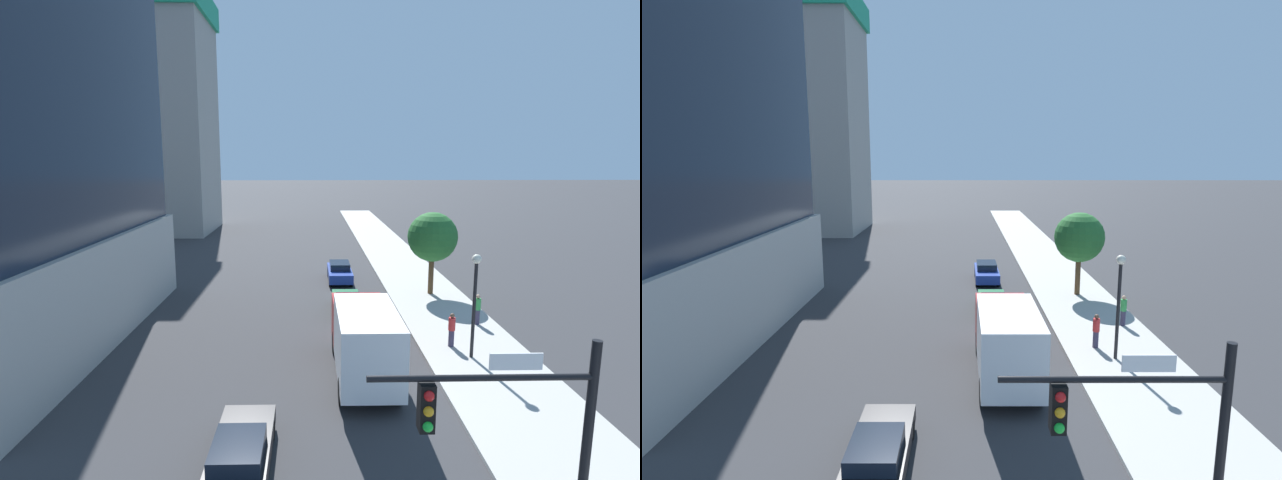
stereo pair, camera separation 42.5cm
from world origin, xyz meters
TOP-DOWN VIEW (x-y plane):
  - sidewalk at (8.07, 20.00)m, footprint 5.24×120.00m
  - construction_building at (-19.54, 57.65)m, footprint 14.66×22.56m
  - traffic_light_pole at (4.26, 4.53)m, footprint 4.82×0.48m
  - street_lamp at (7.63, 16.56)m, footprint 0.44×0.44m
  - street_tree at (8.38, 27.27)m, footprint 3.39×3.39m
  - car_black at (-2.14, 8.59)m, footprint 1.79×4.77m
  - car_blue at (2.30, 31.34)m, footprint 1.79×4.52m
  - car_green at (2.30, 23.52)m, footprint 1.72×4.44m
  - box_truck at (2.30, 14.76)m, footprint 2.45×7.25m
  - pedestrian_red_shirt at (7.06, 17.90)m, footprint 0.34×0.34m
  - pedestrian_green_shirt at (9.47, 21.04)m, footprint 0.34×0.34m

SIDE VIEW (x-z plane):
  - sidewalk at x=8.07m, z-range 0.00..0.15m
  - car_black at x=-2.14m, z-range 0.00..1.32m
  - car_green at x=2.30m, z-range 0.01..1.35m
  - car_blue at x=2.30m, z-range 0.01..1.49m
  - pedestrian_red_shirt at x=7.06m, z-range 0.17..1.89m
  - pedestrian_green_shirt at x=9.47m, z-range 0.17..1.91m
  - box_truck at x=2.30m, z-range 0.20..3.57m
  - street_lamp at x=7.63m, z-range 0.99..5.97m
  - traffic_light_pole at x=4.26m, z-range 1.06..6.71m
  - street_tree at x=8.38m, z-range 1.28..6.98m
  - construction_building at x=-19.54m, z-range -1.98..33.99m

